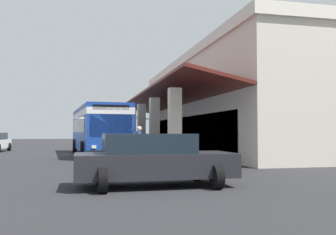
{
  "coord_description": "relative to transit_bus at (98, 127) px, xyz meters",
  "views": [
    {
      "loc": [
        26.48,
        1.05,
        1.52
      ],
      "look_at": [
        2.52,
        6.52,
        2.48
      ],
      "focal_mm": 39.93,
      "sensor_mm": 36.0,
      "label": 1
    }
  ],
  "objects": [
    {
      "name": "plaza_building",
      "position": [
        -1.49,
        12.29,
        1.69
      ],
      "size": [
        25.44,
        15.9,
        7.07
      ],
      "color": "beige",
      "rests_on": "ground"
    },
    {
      "name": "curb_strip",
      "position": [
        -1.49,
        2.67,
        -1.79
      ],
      "size": [
        30.17,
        0.5,
        0.12
      ],
      "primitive_type": "cube",
      "color": "#9E998E",
      "rests_on": "ground"
    },
    {
      "name": "ground",
      "position": [
        -1.13,
        5.97,
        -1.85
      ],
      "size": [
        120.0,
        120.0,
        0.0
      ],
      "primitive_type": "plane",
      "color": "#262628"
    },
    {
      "name": "transit_bus",
      "position": [
        0.0,
        0.0,
        0.0
      ],
      "size": [
        11.38,
        3.51,
        3.34
      ],
      "color": "#193D9E",
      "rests_on": "ground"
    },
    {
      "name": "potted_palm",
      "position": [
        -9.43,
        4.34,
        -1.06
      ],
      "size": [
        1.82,
        1.84,
        2.96
      ],
      "color": "gray",
      "rests_on": "ground"
    },
    {
      "name": "parked_sedan_charcoal",
      "position": [
        15.05,
        0.95,
        -1.1
      ],
      "size": [
        2.45,
        4.41,
        1.47
      ],
      "color": "#232328",
      "rests_on": "ground"
    },
    {
      "name": "pedestrian",
      "position": [
        8.36,
        1.54,
        -0.83
      ],
      "size": [
        0.53,
        0.59,
        1.79
      ],
      "color": "#38383D",
      "rests_on": "ground"
    }
  ]
}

